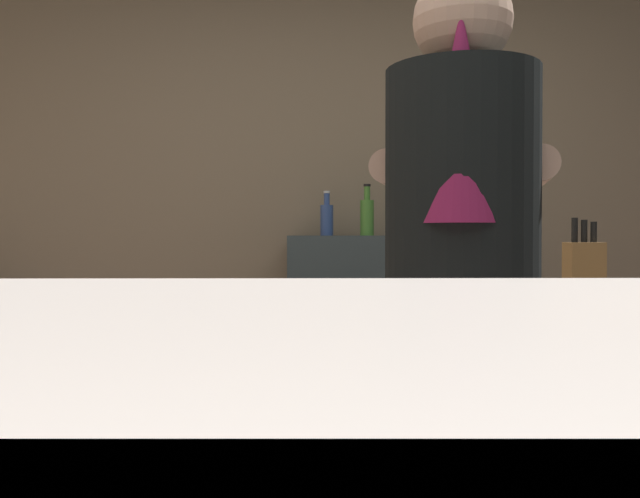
{
  "coord_description": "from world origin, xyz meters",
  "views": [
    {
      "loc": [
        -0.05,
        -1.26,
        1.11
      ],
      "look_at": [
        -0.04,
        -0.75,
        1.1
      ],
      "focal_mm": 38.31,
      "sensor_mm": 36.0,
      "label": 1
    }
  ],
  "objects": [
    {
      "name": "mixing_bowl",
      "position": [
        0.01,
        0.76,
        0.93
      ],
      "size": [
        0.22,
        0.22,
        0.06
      ],
      "primitive_type": "cylinder",
      "color": "beige",
      "rests_on": "prep_counter"
    },
    {
      "name": "chefs_knife",
      "position": [
        0.57,
        0.65,
        0.9
      ],
      "size": [
        0.24,
        0.08,
        0.01
      ],
      "primitive_type": "cube",
      "rotation": [
        0.0,
        0.0,
        -0.2
      ],
      "color": "silver",
      "rests_on": "prep_counter"
    },
    {
      "name": "bottle_soy",
      "position": [
        0.22,
        1.83,
        1.21
      ],
      "size": [
        0.06,
        0.06,
        0.23
      ],
      "color": "#478331",
      "rests_on": "back_shelf"
    },
    {
      "name": "prep_counter",
      "position": [
        0.35,
        0.7,
        0.45
      ],
      "size": [
        2.1,
        0.6,
        0.9
      ],
      "primitive_type": "cube",
      "color": "brown",
      "rests_on": "ground"
    },
    {
      "name": "wall_back",
      "position": [
        0.0,
        2.2,
        1.35
      ],
      "size": [
        5.2,
        0.1,
        2.7
      ],
      "primitive_type": "cube",
      "color": "gray",
      "rests_on": "ground"
    },
    {
      "name": "bottle_hot_sauce",
      "position": [
        0.04,
        1.93,
        1.2
      ],
      "size": [
        0.06,
        0.06,
        0.21
      ],
      "color": "#364F8F",
      "rests_on": "back_shelf"
    },
    {
      "name": "bottle_vinegar",
      "position": [
        0.53,
        2.02,
        1.2
      ],
      "size": [
        0.05,
        0.05,
        0.21
      ],
      "color": "#CDD478",
      "rests_on": "back_shelf"
    },
    {
      "name": "bottle_olive_oil",
      "position": [
        0.57,
        1.92,
        1.2
      ],
      "size": [
        0.07,
        0.07,
        0.21
      ],
      "color": "#2E5CA2",
      "rests_on": "back_shelf"
    },
    {
      "name": "knife_block",
      "position": [
        0.75,
        0.72,
        1.0
      ],
      "size": [
        0.1,
        0.08,
        0.27
      ],
      "color": "brown",
      "rests_on": "prep_counter"
    },
    {
      "name": "bartender",
      "position": [
        0.29,
        0.25,
        0.99
      ],
      "size": [
        0.49,
        0.55,
        1.7
      ],
      "rotation": [
        0.0,
        0.0,
        1.32
      ],
      "color": "#23373B",
      "rests_on": "ground"
    },
    {
      "name": "back_shelf",
      "position": [
        0.27,
        1.92,
        0.56
      ],
      "size": [
        0.83,
        0.36,
        1.12
      ],
      "primitive_type": "cube",
      "color": "#343F42",
      "rests_on": "ground"
    }
  ]
}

